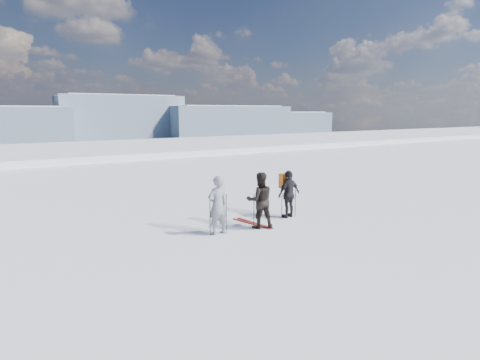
# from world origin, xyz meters

# --- Properties ---
(lake_basin) EXTENTS (820.00, 820.00, 71.62)m
(lake_basin) POSITION_xyz_m (0.00, 30.00, -6.50)
(lake_basin) COLOR white
(lake_basin) RESTS_ON ground
(far_mountain_range) EXTENTS (770.00, 110.00, 53.00)m
(far_mountain_range) POSITION_xyz_m (29.60, 454.78, -7.19)
(far_mountain_range) COLOR slate
(far_mountain_range) RESTS_ON ground
(skier_grey) EXTENTS (0.72, 0.51, 1.86)m
(skier_grey) POSITION_xyz_m (-2.42, 2.83, 0.93)
(skier_grey) COLOR gray
(skier_grey) RESTS_ON ground
(skier_dark) EXTENTS (1.09, 0.96, 1.87)m
(skier_dark) POSITION_xyz_m (-0.92, 2.71, 0.94)
(skier_dark) COLOR black
(skier_dark) RESTS_ON ground
(skier_pack) EXTENTS (1.07, 0.57, 1.73)m
(skier_pack) POSITION_xyz_m (0.67, 3.22, 0.87)
(skier_pack) COLOR black
(skier_pack) RESTS_ON ground
(backpack) EXTENTS (0.40, 0.26, 0.53)m
(backpack) POSITION_xyz_m (0.63, 3.46, 2.00)
(backpack) COLOR orange
(backpack) RESTS_ON skier_pack
(ski_poles) EXTENTS (3.68, 0.63, 1.33)m
(ski_poles) POSITION_xyz_m (-0.95, 2.84, 0.62)
(ski_poles) COLOR black
(ski_poles) RESTS_ON ground
(skis_loose) EXTENTS (0.64, 1.68, 0.03)m
(skis_loose) POSITION_xyz_m (-0.89, 3.18, 0.01)
(skis_loose) COLOR black
(skis_loose) RESTS_ON ground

